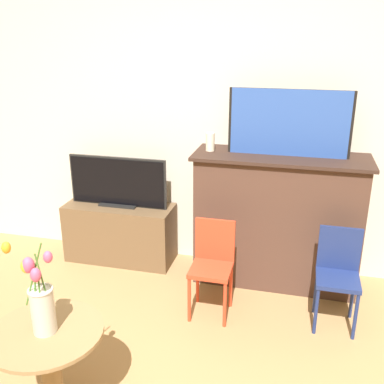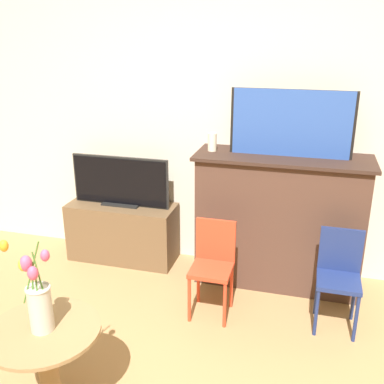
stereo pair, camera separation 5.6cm
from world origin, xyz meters
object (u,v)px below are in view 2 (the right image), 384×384
at_px(painting, 291,123).
at_px(chair_blue, 339,272).
at_px(chair_red, 213,261).
at_px(vase_tulips, 38,299).
at_px(tv_monitor, 120,182).

xyz_separation_m(painting, chair_blue, (0.41, -0.48, -0.89)).
relative_size(chair_red, vase_tulips, 1.37).
bearing_deg(painting, vase_tulips, -121.68).
bearing_deg(tv_monitor, chair_red, -31.40).
relative_size(painting, chair_red, 1.30).
distance_m(tv_monitor, chair_blue, 1.88).
bearing_deg(painting, chair_red, -128.32).
relative_size(painting, chair_blue, 1.30).
height_order(chair_red, chair_blue, same).
relative_size(tv_monitor, vase_tulips, 1.71).
distance_m(tv_monitor, vase_tulips, 1.74).
height_order(painting, chair_blue, painting).
bearing_deg(chair_red, chair_blue, 5.10).
bearing_deg(chair_blue, chair_red, -174.90).
bearing_deg(chair_blue, tv_monitor, 164.42).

